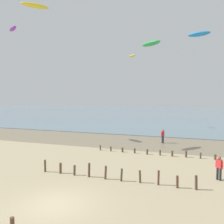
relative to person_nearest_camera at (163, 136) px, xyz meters
The scene contains 12 objects.
ground_plane 18.94m from the person_nearest_camera, 101.35° to the right, with size 160.00×160.00×0.00m, color tan.
wet_sand_strip 3.87m from the person_nearest_camera, behind, with size 120.00×8.83×0.01m, color #84755B.
sea 39.05m from the person_nearest_camera, 95.47° to the left, with size 160.00×70.00×0.10m, color slate.
groyne_near 14.05m from the person_nearest_camera, 98.25° to the right, with size 11.30×0.30×1.04m.
groyne_mid 7.05m from the person_nearest_camera, 59.01° to the right, with size 17.91×0.31×0.69m.
person_nearest_camera is the anchor object (origin of this frame).
person_by_waterline 12.71m from the person_nearest_camera, 65.68° to the right, with size 0.47×0.39×1.71m.
kite_aloft_0 11.37m from the person_nearest_camera, behind, with size 3.28×1.05×0.53m, color green.
kite_aloft_1 23.65m from the person_nearest_camera, 169.72° to the right, with size 2.53×0.81×0.40m, color purple.
kite_aloft_2 21.17m from the person_nearest_camera, 155.88° to the right, with size 3.11×0.99×0.50m, color yellow.
kite_aloft_5 18.50m from the person_nearest_camera, 119.17° to the left, with size 2.03×0.65×0.32m, color yellow.
kite_aloft_6 14.29m from the person_nearest_camera, 48.67° to the left, with size 3.00×0.96×0.48m, color #2384D1.
Camera 1 is at (7.02, -11.06, 6.11)m, focal length 38.43 mm.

